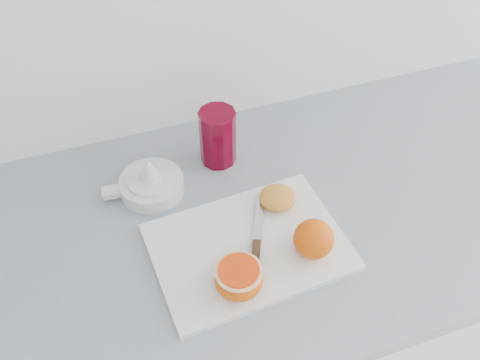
{
  "coord_description": "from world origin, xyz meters",
  "views": [
    {
      "loc": [
        -0.17,
        1.1,
        1.67
      ],
      "look_at": [
        0.05,
        1.73,
        0.96
      ],
      "focal_mm": 40.0,
      "sensor_mm": 36.0,
      "label": 1
    }
  ],
  "objects_px": {
    "citrus_juicer": "(151,183)",
    "counter": "(218,339)",
    "red_tumbler": "(218,139)",
    "half_orange": "(239,278)",
    "cutting_board": "(249,247)"
  },
  "relations": [
    {
      "from": "cutting_board",
      "to": "counter",
      "type": "bearing_deg",
      "value": 123.27
    },
    {
      "from": "counter",
      "to": "cutting_board",
      "type": "bearing_deg",
      "value": -56.73
    },
    {
      "from": "counter",
      "to": "half_orange",
      "type": "distance_m",
      "value": 0.5
    },
    {
      "from": "citrus_juicer",
      "to": "half_orange",
      "type": "bearing_deg",
      "value": -72.13
    },
    {
      "from": "citrus_juicer",
      "to": "counter",
      "type": "bearing_deg",
      "value": -55.5
    },
    {
      "from": "counter",
      "to": "red_tumbler",
      "type": "relative_size",
      "value": 20.7
    },
    {
      "from": "half_orange",
      "to": "counter",
      "type": "bearing_deg",
      "value": 91.01
    },
    {
      "from": "half_orange",
      "to": "red_tumbler",
      "type": "bearing_deg",
      "value": 78.41
    },
    {
      "from": "cutting_board",
      "to": "half_orange",
      "type": "bearing_deg",
      "value": -120.8
    },
    {
      "from": "counter",
      "to": "citrus_juicer",
      "type": "xyz_separation_m",
      "value": [
        -0.08,
        0.12,
        0.47
      ]
    },
    {
      "from": "cutting_board",
      "to": "citrus_juicer",
      "type": "height_order",
      "value": "citrus_juicer"
    },
    {
      "from": "counter",
      "to": "red_tumbler",
      "type": "xyz_separation_m",
      "value": [
        0.07,
        0.17,
        0.5
      ]
    },
    {
      "from": "half_orange",
      "to": "citrus_juicer",
      "type": "xyz_separation_m",
      "value": [
        -0.09,
        0.27,
        -0.01
      ]
    },
    {
      "from": "half_orange",
      "to": "citrus_juicer",
      "type": "distance_m",
      "value": 0.28
    },
    {
      "from": "citrus_juicer",
      "to": "red_tumbler",
      "type": "bearing_deg",
      "value": 15.72
    }
  ]
}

